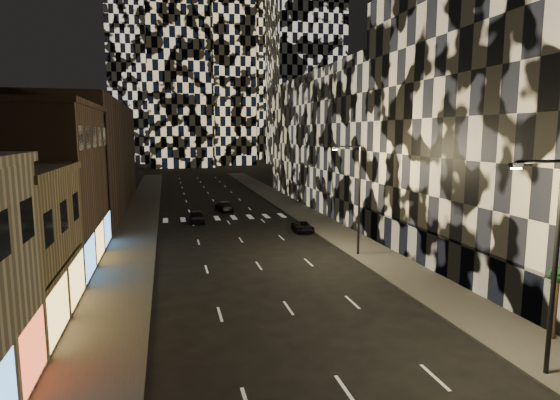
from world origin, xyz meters
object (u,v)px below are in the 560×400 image
streetlight_far (357,192)px  car_dark_midlane (197,217)px  palm_tree (557,280)px  car_dark_oncoming (224,206)px  streetlight_near (551,253)px  car_dark_rightlane (303,226)px

streetlight_far → car_dark_midlane: size_ratio=2.23×
streetlight_far → palm_tree: 17.72m
car_dark_oncoming → palm_tree: size_ratio=1.25×
streetlight_near → car_dark_rightlane: (-1.52, 30.28, -4.82)m
streetlight_near → car_dark_oncoming: 46.01m
palm_tree → car_dark_rightlane: bearing=99.6°
streetlight_near → car_dark_rightlane: 30.70m
car_dark_midlane → car_dark_rightlane: size_ratio=1.05×
car_dark_midlane → streetlight_near: bearing=-72.0°
streetlight_near → car_dark_oncoming: (-7.85, 45.09, -4.70)m
car_dark_rightlane → palm_tree: palm_tree is taller
streetlight_near → car_dark_midlane: 39.73m
car_dark_rightlane → palm_tree: bearing=-78.1°
streetlight_far → car_dark_oncoming: bearing=107.4°
car_dark_midlane → palm_tree: size_ratio=1.12×
car_dark_rightlane → palm_tree: 28.08m
car_dark_midlane → car_dark_oncoming: size_ratio=0.90×
car_dark_midlane → streetlight_far: bearing=-55.6°
car_dark_oncoming → palm_tree: 43.86m
streetlight_near → streetlight_far: (0.00, 20.00, 0.00)m
streetlight_far → car_dark_rightlane: size_ratio=2.34×
streetlight_near → car_dark_midlane: streetlight_near is taller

